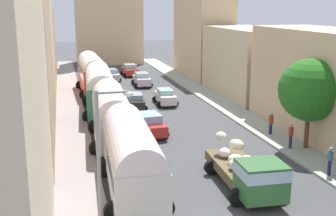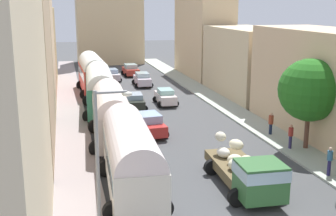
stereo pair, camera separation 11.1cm
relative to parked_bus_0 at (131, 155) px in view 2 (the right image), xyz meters
name	(u,v)px [view 2 (the right image)]	position (x,y,z in m)	size (l,w,h in m)	color
ground_plane	(146,104)	(4.60, 20.50, -2.15)	(154.00, 154.00, 0.00)	#424345
sidewalk_left	(70,107)	(-2.65, 20.50, -2.08)	(2.50, 70.00, 0.14)	gray
sidewalk_right	(216,100)	(11.85, 20.50, -2.08)	(2.50, 70.00, 0.14)	#A5AFA1
building_left_1	(17,74)	(-6.06, 9.04, 2.97)	(4.31, 12.88, 10.24)	tan
building_left_2	(26,44)	(-6.41, 22.67, 3.77)	(5.51, 12.74, 11.78)	beige
building_left_3	(33,46)	(-6.64, 35.54, 2.43)	(5.47, 11.72, 9.16)	tan
building_right_1	(326,83)	(15.77, 7.51, 1.74)	(5.34, 14.87, 7.78)	#D1B088
building_right_2	(247,62)	(15.93, 22.23, 1.44)	(5.66, 13.00, 7.19)	beige
building_right_3	(203,33)	(15.35, 35.79, 3.64)	(4.96, 13.01, 11.52)	#D4B78B
distant_church	(109,20)	(4.60, 51.96, 4.90)	(10.59, 6.21, 20.15)	#D3BA8E
parked_bus_0	(131,155)	(0.00, 0.00, 0.00)	(3.48, 9.03, 3.90)	silver
parked_bus_1	(111,113)	(0.00, 9.00, 0.02)	(3.57, 8.61, 3.96)	beige
parked_bus_2	(100,87)	(0.00, 18.00, 0.17)	(3.58, 10.10, 4.18)	#368A67
parked_bus_3	(93,72)	(0.00, 27.00, 0.21)	(3.52, 9.19, 4.28)	red
cargo_truck_0	(248,171)	(5.84, -1.20, -0.96)	(3.19, 6.96, 2.33)	#2D5D2E
car_0	(165,97)	(6.45, 19.89, -1.37)	(2.17, 3.87, 1.53)	silver
car_1	(142,79)	(6.03, 30.27, -1.34)	(2.27, 4.23, 1.62)	silver
car_2	(131,70)	(5.85, 38.24, -1.35)	(2.44, 4.01, 1.61)	#AE3328
car_3	(149,124)	(2.93, 10.22, -1.33)	(2.50, 4.19, 1.65)	red
car_4	(134,101)	(3.11, 18.65, -1.39)	(2.51, 3.93, 1.49)	#25271F
car_5	(112,75)	(2.87, 34.61, -1.36)	(2.26, 4.05, 1.56)	silver
pedestrian_0	(271,123)	(11.64, 7.82, -1.14)	(0.46, 0.46, 1.77)	#19223D
pedestrian_1	(330,160)	(11.16, -0.34, -1.11)	(0.43, 0.43, 1.80)	#241E4D
pedestrian_2	(291,136)	(11.40, 4.48, -1.12)	(0.41, 0.41, 1.79)	#2D2752
streetlamp_near	(102,150)	(-1.69, -3.38, 1.54)	(1.60, 0.28, 6.18)	gray
roadside_tree_1	(310,90)	(12.50, 4.36, 1.93)	(4.12, 4.12, 6.15)	brown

